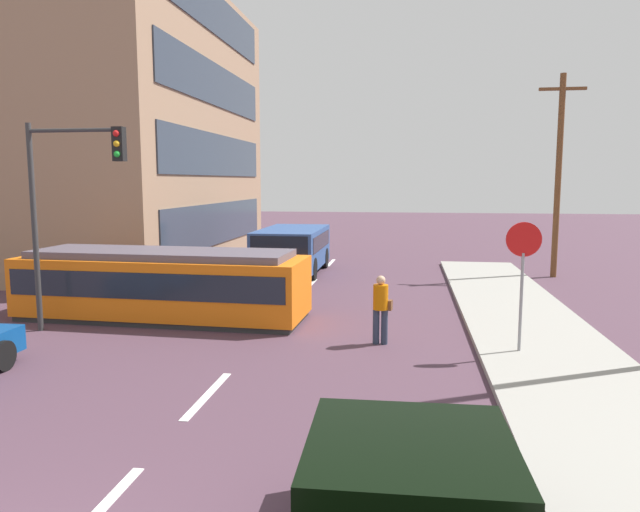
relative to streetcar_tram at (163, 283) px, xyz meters
The scene contains 12 objects.
ground_plane 3.82m from the streetcar_tram, 27.06° to the right, with size 120.00×120.00×0.00m, color #4D3443.
sidewalk_curb_right 11.61m from the streetcar_tram, 29.38° to the right, with size 3.20×36.00×0.14m, color gray.
lane_stripe_2 6.64m from the streetcar_tram, 59.95° to the right, with size 0.16×2.40×0.01m, color silver.
lane_stripe_3 6.91m from the streetcar_tram, 61.31° to the left, with size 0.16×2.40×0.01m, color silver.
lane_stripe_4 12.48m from the streetcar_tram, 74.69° to the left, with size 0.16×2.40×0.01m, color silver.
corner_building 16.37m from the streetcar_tram, 133.11° to the left, with size 17.20×16.23×12.80m.
streetcar_tram is the anchor object (origin of this frame).
city_bus 8.89m from the streetcar_tram, 76.65° to the left, with size 2.56×5.26×1.91m.
pedestrian_crossing 6.52m from the streetcar_tram, 15.93° to the right, with size 0.47×0.36×1.67m.
stop_sign 9.75m from the streetcar_tram, 14.14° to the right, with size 0.76×0.07×2.88m.
traffic_light_mast 3.66m from the streetcar_tram, 132.09° to the right, with size 2.63×0.33×5.36m.
utility_pole_mid 16.14m from the streetcar_tram, 35.69° to the left, with size 1.80×0.24×8.12m.
Camera 1 is at (3.56, -3.89, 3.91)m, focal length 32.79 mm.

